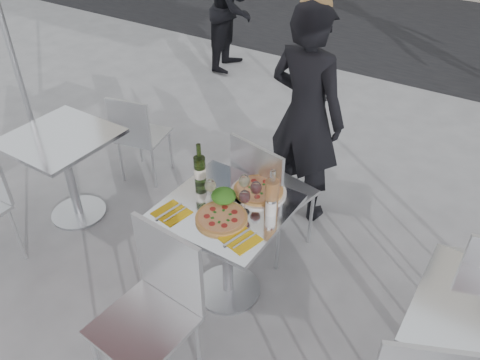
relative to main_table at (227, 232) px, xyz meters
The scene contains 21 objects.
ground 0.54m from the main_table, ahead, with size 80.00×80.00×0.00m, color slate.
street_asphalt 6.52m from the main_table, 90.00° to the left, with size 24.00×5.00×0.00m, color black.
main_table is the anchor object (origin of this frame).
side_table_left 1.50m from the main_table, behind, with size 0.72×0.72×0.75m.
chair_far 0.48m from the main_table, 89.15° to the left, with size 0.52×0.53×0.98m.
chair_near 0.68m from the main_table, 88.50° to the right, with size 0.48×0.49×0.99m.
side_chair_lfar 1.54m from the main_table, 154.39° to the left, with size 0.46×0.47×0.84m.
woman_diner 1.13m from the main_table, 91.19° to the left, with size 0.63×0.41×1.72m, color black.
pedestrian_a 3.98m from the main_table, 123.29° to the left, with size 0.76×0.60×1.57m, color black.
pizza_near 0.25m from the main_table, 68.79° to the right, with size 0.30×0.30×0.02m.
pizza_far 0.33m from the main_table, 66.51° to the left, with size 0.35×0.35×0.03m.
salad_plate 0.25m from the main_table, 144.92° to the left, with size 0.22×0.22×0.09m.
wine_bottle 0.43m from the main_table, 160.38° to the left, with size 0.07×0.07×0.29m.
carafe 0.42m from the main_table, 22.34° to the left, with size 0.08×0.08×0.29m.
sugar_shaker 0.38m from the main_table, 18.01° to the left, with size 0.06×0.06×0.11m.
wineglass_white_a 0.34m from the main_table, behind, with size 0.07×0.07×0.16m.
wineglass_white_b 0.35m from the main_table, 74.95° to the left, with size 0.07×0.07×0.16m.
wineglass_red_a 0.34m from the main_table, ahead, with size 0.07×0.07×0.16m.
wineglass_red_b 0.37m from the main_table, 42.10° to the left, with size 0.07×0.07×0.16m.
napkin_left 0.39m from the main_table, 135.20° to the right, with size 0.21×0.21×0.01m.
napkin_right 0.37m from the main_table, 40.58° to the right, with size 0.22×0.22×0.01m.
Camera 1 is at (1.25, -1.77, 2.52)m, focal length 35.00 mm.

